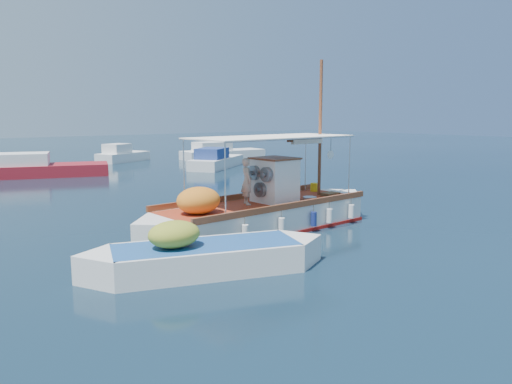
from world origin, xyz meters
TOP-DOWN VIEW (x-y plane):
  - ground at (0.00, 0.00)m, footprint 160.00×160.00m
  - fishing_caique at (-0.66, -0.23)m, footprint 10.62×3.29m
  - dinghy at (-5.00, -3.11)m, footprint 6.44×3.41m
  - bg_boat_n at (-2.80, 21.23)m, footprint 8.88×5.45m
  - bg_boat_ne at (9.58, 18.32)m, footprint 6.68×5.64m
  - bg_boat_e at (14.42, 24.76)m, footprint 8.08×3.13m
  - bg_boat_far_n at (5.90, 27.68)m, footprint 5.31×3.88m

SIDE VIEW (x-z plane):
  - ground at x=0.00m, z-range 0.00..0.00m
  - dinghy at x=-5.00m, z-range -0.48..1.18m
  - bg_boat_far_n at x=5.90m, z-range -0.41..1.39m
  - bg_boat_n at x=-2.80m, z-range -0.41..1.39m
  - bg_boat_ne at x=9.58m, z-range -0.41..1.39m
  - bg_boat_e at x=14.42m, z-range -0.41..1.39m
  - fishing_caique at x=-0.66m, z-range -2.67..3.81m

